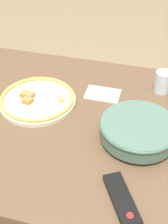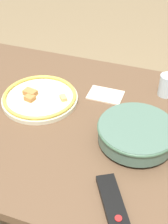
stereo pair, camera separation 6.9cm
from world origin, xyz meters
name	(u,v)px [view 2 (the right image)]	position (x,y,z in m)	size (l,w,h in m)	color
ground_plane	(71,221)	(0.00, 0.00, 0.00)	(8.00, 8.00, 0.00)	#7F6B4C
dining_table	(67,131)	(0.00, 0.00, 0.66)	(1.41, 0.93, 0.74)	brown
noodle_bowl	(137,133)	(-0.29, 0.05, 0.78)	(0.28, 0.28, 0.08)	#4C6B5B
food_plate	(40,97)	(0.14, -0.06, 0.76)	(0.32, 0.32, 0.04)	beige
tv_remote	(112,201)	(-0.28, 0.33, 0.75)	(0.14, 0.19, 0.02)	black
drinking_glass	(167,85)	(-0.35, -0.28, 0.79)	(0.06, 0.06, 0.10)	silver
folded_napkin	(106,95)	(-0.11, -0.19, 0.74)	(0.15, 0.10, 0.01)	beige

